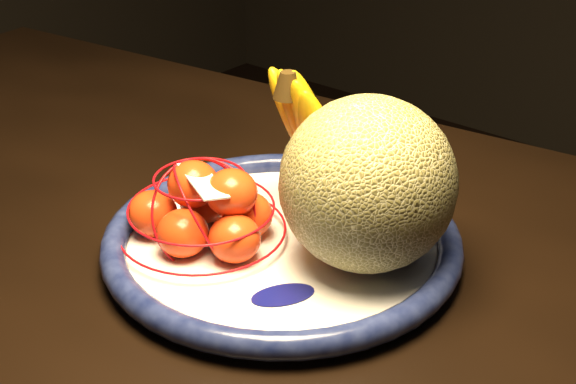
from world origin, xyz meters
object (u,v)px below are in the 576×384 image
Objects in this scene: dining_table at (191,330)px; mandarin_bag at (205,212)px; fruit_bowl at (282,242)px; cantaloupe at (368,184)px; banana_bunch at (316,136)px.

dining_table is 9.26× the size of mandarin_bag.
fruit_bowl is 0.12m from cantaloupe.
dining_table is 0.14m from fruit_bowl.
cantaloupe is at bearing 26.45° from mandarin_bag.
cantaloupe reaches higher than mandarin_bag.
fruit_bowl is at bearing -55.95° from banana_bunch.
dining_table is 9.28× the size of banana_bunch.
banana_bunch is at bearing 155.02° from cantaloupe.
dining_table is 0.26m from cantaloupe.
banana_bunch is (0.05, 0.15, 0.19)m from dining_table.
dining_table is 4.53× the size of fruit_bowl.
banana_bunch is (-0.10, 0.05, 0.01)m from cantaloupe.
fruit_bowl is (0.06, 0.08, 0.10)m from dining_table.
dining_table is at bearing -87.76° from mandarin_bag.
fruit_bowl is at bearing 44.99° from dining_table.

